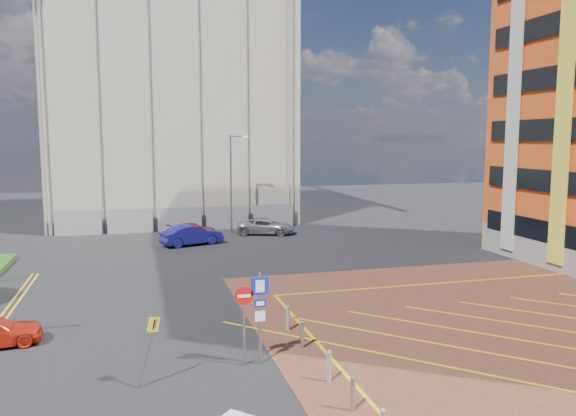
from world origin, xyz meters
name	(u,v)px	position (x,y,z in m)	size (l,w,h in m)	color
ground	(252,377)	(0.00, 0.00, 0.00)	(140.00, 140.00, 0.00)	black
lamp_back	(232,180)	(4.08, 28.00, 4.36)	(1.53, 0.16, 8.00)	#9EA0A8
sign_cluster	(254,309)	(0.30, 0.98, 1.95)	(1.17, 0.12, 3.20)	#9EA0A8
warning_sign	(149,343)	(-3.18, 0.14, 1.43)	(0.78, 0.42, 2.25)	#9EA0A8
bollard_row	(336,377)	(2.30, -1.67, 0.47)	(0.14, 11.14, 0.90)	#9EA0A8
construction_building	(170,105)	(0.00, 40.00, 11.00)	(21.20, 19.20, 22.00)	#B2AA92
construction_fence	(192,219)	(1.00, 30.00, 1.00)	(21.60, 0.06, 2.00)	gray
car_blue_back	(192,235)	(0.34, 23.54, 0.74)	(1.56, 4.47, 1.47)	navy
car_red_back	(193,230)	(0.74, 26.79, 0.56)	(1.57, 3.87, 1.12)	#AE0E2A
car_silver_back	(266,226)	(6.58, 26.69, 0.65)	(2.14, 4.65, 1.29)	#9B9BA2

